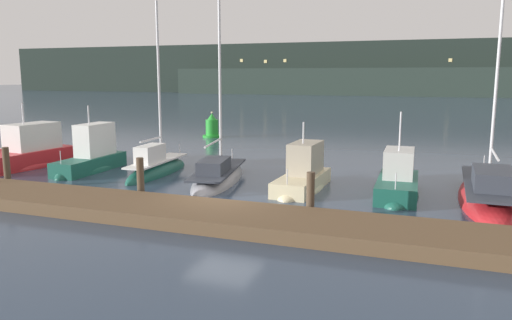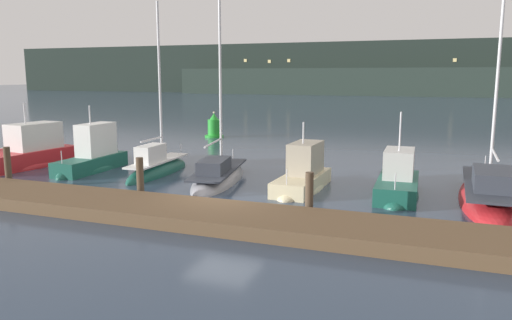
% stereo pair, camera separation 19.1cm
% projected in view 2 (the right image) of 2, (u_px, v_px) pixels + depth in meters
% --- Properties ---
extents(ground_plane, '(400.00, 400.00, 0.00)m').
position_uv_depth(ground_plane, '(223.00, 207.00, 18.41)').
color(ground_plane, '#2D3D51').
extents(dock, '(42.80, 2.80, 0.45)m').
position_uv_depth(dock, '(198.00, 214.00, 16.59)').
color(dock, brown).
rests_on(dock, ground).
extents(mooring_pile_1, '(0.28, 0.28, 1.76)m').
position_uv_depth(mooring_pile_1, '(8.00, 167.00, 21.51)').
color(mooring_pile_1, '#4C3D2D').
rests_on(mooring_pile_1, ground).
extents(mooring_pile_2, '(0.28, 0.28, 1.69)m').
position_uv_depth(mooring_pile_2, '(140.00, 179.00, 19.18)').
color(mooring_pile_2, '#4C3D2D').
rests_on(mooring_pile_2, ground).
extents(mooring_pile_3, '(0.28, 0.28, 1.58)m').
position_uv_depth(mooring_pile_3, '(309.00, 195.00, 16.84)').
color(mooring_pile_3, '#4C3D2D').
rests_on(mooring_pile_3, ground).
extents(motorboat_berth_2, '(2.73, 6.26, 4.00)m').
position_uv_depth(motorboat_berth_2, '(28.00, 159.00, 26.47)').
color(motorboat_berth_2, red).
rests_on(motorboat_berth_2, ground).
extents(motorboat_berth_3, '(1.59, 5.05, 4.00)m').
position_uv_depth(motorboat_berth_3, '(92.00, 163.00, 25.31)').
color(motorboat_berth_3, '#195647').
rests_on(motorboat_berth_3, ground).
extents(sailboat_berth_4, '(1.61, 5.68, 8.94)m').
position_uv_depth(sailboat_berth_4, '(158.00, 170.00, 24.46)').
color(sailboat_berth_4, '#195647').
rests_on(sailboat_berth_4, ground).
extents(sailboat_berth_5, '(3.09, 6.99, 10.24)m').
position_uv_depth(sailboat_berth_5, '(218.00, 179.00, 22.85)').
color(sailboat_berth_5, gray).
rests_on(sailboat_berth_5, ground).
extents(motorboat_berth_6, '(1.72, 4.83, 3.38)m').
position_uv_depth(motorboat_berth_6, '(303.00, 181.00, 21.20)').
color(motorboat_berth_6, beige).
rests_on(motorboat_berth_6, ground).
extents(motorboat_berth_7, '(1.85, 4.80, 3.94)m').
position_uv_depth(motorboat_berth_7, '(397.00, 188.00, 20.06)').
color(motorboat_berth_7, '#195647').
rests_on(motorboat_berth_7, ground).
extents(sailboat_berth_8, '(2.32, 8.24, 13.08)m').
position_uv_depth(sailboat_berth_8, '(489.00, 197.00, 19.22)').
color(sailboat_berth_8, red).
rests_on(sailboat_berth_8, ground).
extents(channel_buoy, '(1.47, 1.47, 2.01)m').
position_uv_depth(channel_buoy, '(214.00, 128.00, 38.98)').
color(channel_buoy, green).
rests_on(channel_buoy, ground).
extents(hillside_backdrop, '(240.00, 23.00, 13.12)m').
position_uv_depth(hillside_backdrop, '(425.00, 70.00, 123.91)').
color(hillside_backdrop, '#1E2823').
rests_on(hillside_backdrop, ground).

